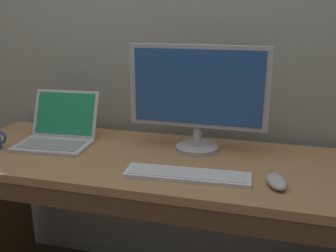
% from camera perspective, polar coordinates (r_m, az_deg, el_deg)
% --- Properties ---
extents(desk, '(1.75, 0.62, 0.79)m').
position_cam_1_polar(desk, '(1.64, -2.28, -11.55)').
color(desk, '#A87A4C').
rests_on(desk, ground).
extents(laptop_silver, '(0.34, 0.32, 0.22)m').
position_cam_1_polar(laptop_silver, '(1.79, -16.31, -1.07)').
color(laptop_silver, silver).
rests_on(laptop_silver, desk).
extents(external_monitor, '(0.58, 0.18, 0.45)m').
position_cam_1_polar(external_monitor, '(1.57, 4.50, 4.78)').
color(external_monitor, '#B7B7BC').
rests_on(external_monitor, desk).
extents(wired_keyboard, '(0.46, 0.14, 0.02)m').
position_cam_1_polar(wired_keyboard, '(1.39, 2.90, -7.36)').
color(wired_keyboard, white).
rests_on(wired_keyboard, desk).
extents(computer_mouse, '(0.09, 0.13, 0.04)m').
position_cam_1_polar(computer_mouse, '(1.36, 16.05, -8.05)').
color(computer_mouse, '#B7B7BC').
rests_on(computer_mouse, desk).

